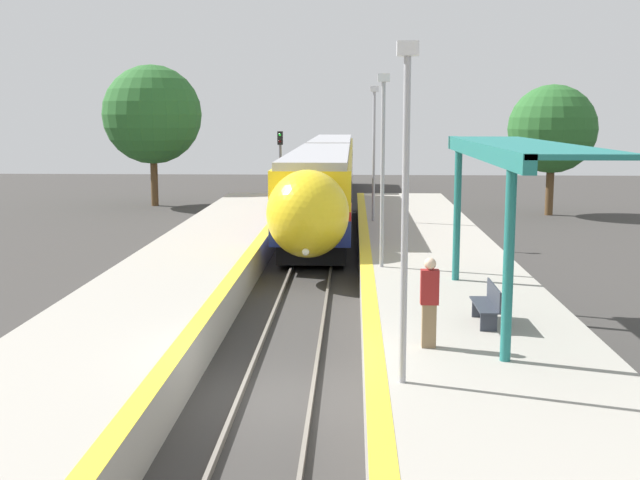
{
  "coord_description": "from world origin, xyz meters",
  "views": [
    {
      "loc": [
        1.52,
        -15.29,
        5.65
      ],
      "look_at": [
        0.61,
        6.51,
        2.21
      ],
      "focal_mm": 45.0,
      "sensor_mm": 36.0,
      "label": 1
    }
  ],
  "objects": [
    {
      "name": "ground_plane",
      "position": [
        0.0,
        0.0,
        0.0
      ],
      "size": [
        120.0,
        120.0,
        0.0
      ],
      "primitive_type": "plane",
      "color": "#383533"
    },
    {
      "name": "rail_left",
      "position": [
        -0.72,
        0.0,
        0.07
      ],
      "size": [
        0.08,
        90.0,
        0.15
      ],
      "primitive_type": "cube",
      "color": "slate",
      "rests_on": "ground_plane"
    },
    {
      "name": "rail_right",
      "position": [
        0.72,
        0.0,
        0.07
      ],
      "size": [
        0.08,
        90.0,
        0.15
      ],
      "primitive_type": "cube",
      "color": "slate",
      "rests_on": "ground_plane"
    },
    {
      "name": "train",
      "position": [
        0.0,
        30.22,
        2.28
      ],
      "size": [
        2.93,
        41.04,
        3.99
      ],
      "color": "black",
      "rests_on": "ground_plane"
    },
    {
      "name": "platform_right",
      "position": [
        4.21,
        0.0,
        0.51
      ],
      "size": [
        4.94,
        64.0,
        1.03
      ],
      "color": "#9E998E",
      "rests_on": "ground_plane"
    },
    {
      "name": "platform_left",
      "position": [
        -3.79,
        0.0,
        0.51
      ],
      "size": [
        4.08,
        64.0,
        1.03
      ],
      "color": "#9E998E",
      "rests_on": "ground_plane"
    },
    {
      "name": "platform_bench",
      "position": [
        4.54,
        2.19,
        1.5
      ],
      "size": [
        0.44,
        1.62,
        0.89
      ],
      "color": "#2D333D",
      "rests_on": "platform_right"
    },
    {
      "name": "person_waiting",
      "position": [
        3.05,
        0.34,
        1.98
      ],
      "size": [
        0.36,
        0.24,
        1.82
      ],
      "color": "#7F6647",
      "rests_on": "platform_right"
    },
    {
      "name": "railway_signal",
      "position": [
        -2.33,
        26.81,
        2.88
      ],
      "size": [
        0.28,
        0.28,
        4.76
      ],
      "color": "#59595E",
      "rests_on": "ground_plane"
    },
    {
      "name": "lamppost_near",
      "position": [
        2.4,
        -1.82,
        4.32
      ],
      "size": [
        0.36,
        0.2,
        5.81
      ],
      "color": "#9E9EA3",
      "rests_on": "platform_right"
    },
    {
      "name": "lamppost_mid",
      "position": [
        2.4,
        8.88,
        4.32
      ],
      "size": [
        0.36,
        0.2,
        5.81
      ],
      "color": "#9E9EA3",
      "rests_on": "platform_right"
    },
    {
      "name": "lamppost_far",
      "position": [
        2.4,
        19.57,
        4.32
      ],
      "size": [
        0.36,
        0.2,
        5.81
      ],
      "color": "#9E9EA3",
      "rests_on": "platform_right"
    },
    {
      "name": "station_canopy",
      "position": [
        4.99,
        3.25,
        4.73
      ],
      "size": [
        2.02,
        10.5,
        3.99
      ],
      "color": "#1E6B66",
      "rests_on": "platform_right"
    },
    {
      "name": "background_tree_left",
      "position": [
        -10.82,
        33.88,
        5.61
      ],
      "size": [
        6.03,
        6.03,
        8.64
      ],
      "color": "brown",
      "rests_on": "ground_plane"
    },
    {
      "name": "background_tree_right",
      "position": [
        12.58,
        30.19,
        4.81
      ],
      "size": [
        4.91,
        4.91,
        7.28
      ],
      "color": "brown",
      "rests_on": "ground_plane"
    }
  ]
}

